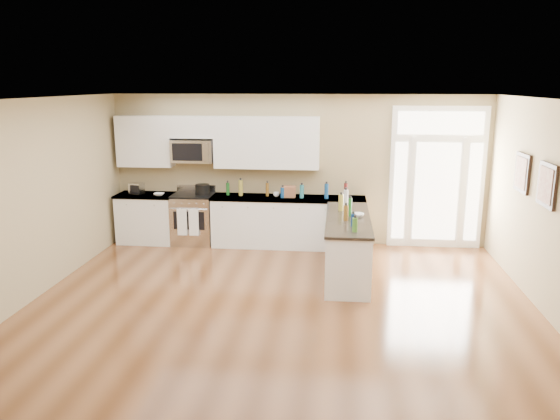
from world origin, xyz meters
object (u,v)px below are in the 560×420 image
(kitchen_range, at_px, (193,219))
(stockpot, at_px, (202,189))
(toaster_oven, at_px, (137,188))
(peninsula_cabinet, at_px, (347,248))

(kitchen_range, xyz_separation_m, stockpot, (0.19, 0.03, 0.57))
(stockpot, distance_m, toaster_oven, 1.27)
(stockpot, relative_size, toaster_oven, 1.10)
(kitchen_range, distance_m, stockpot, 0.60)
(peninsula_cabinet, relative_size, toaster_oven, 9.47)
(stockpot, height_order, toaster_oven, stockpot)
(kitchen_range, bearing_deg, toaster_oven, -179.76)
(stockpot, bearing_deg, peninsula_cabinet, -28.71)
(kitchen_range, bearing_deg, peninsula_cabinet, -26.63)
(kitchen_range, distance_m, toaster_oven, 1.22)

